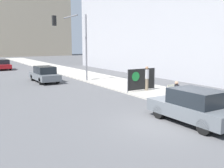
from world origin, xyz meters
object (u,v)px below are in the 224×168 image
object	(u,v)px
traffic_light_pole	(75,36)
protest_banner	(141,79)
seated_protester	(177,90)
car_on_road_distant	(3,65)
car_on_road_nearest	(44,74)
jogger_on_sidewalk	(147,78)
parked_car_curbside	(194,106)

from	to	relation	value
traffic_light_pole	protest_banner	bearing A→B (deg)	-73.06
seated_protester	car_on_road_distant	xyz separation A→B (m)	(-5.82, 27.27, -0.05)
protest_banner	car_on_road_nearest	size ratio (longest dim) A/B	0.55
protest_banner	car_on_road_distant	xyz separation A→B (m)	(-6.05, 23.53, -0.28)
protest_banner	traffic_light_pole	size ratio (longest dim) A/B	0.41
car_on_road_nearest	car_on_road_distant	distance (m)	14.76
car_on_road_nearest	traffic_light_pole	bearing A→B (deg)	-38.24
protest_banner	traffic_light_pole	world-z (taller)	traffic_light_pole
seated_protester	car_on_road_nearest	bearing A→B (deg)	119.61
jogger_on_sidewalk	car_on_road_distant	distance (m)	24.41
parked_car_curbside	car_on_road_distant	world-z (taller)	parked_car_curbside
protest_banner	car_on_road_distant	distance (m)	24.30
car_on_road_nearest	car_on_road_distant	world-z (taller)	car_on_road_nearest
car_on_road_nearest	parked_car_curbside	bearing A→B (deg)	-82.72
seated_protester	parked_car_curbside	world-z (taller)	parked_car_curbside
traffic_light_pole	car_on_road_distant	distance (m)	17.37
jogger_on_sidewalk	protest_banner	bearing A→B (deg)	22.26
jogger_on_sidewalk	parked_car_curbside	size ratio (longest dim) A/B	0.43
protest_banner	parked_car_curbside	xyz separation A→B (m)	(-2.49, -6.92, -0.23)
jogger_on_sidewalk	protest_banner	distance (m)	0.51
seated_protester	protest_banner	size ratio (longest dim) A/B	0.48
traffic_light_pole	car_on_road_distant	xyz separation A→B (m)	(-3.93, 16.55, -3.51)
seated_protester	car_on_road_distant	bearing A→B (deg)	112.92
parked_car_curbside	car_on_road_distant	xyz separation A→B (m)	(-3.56, 30.44, -0.05)
traffic_light_pole	car_on_road_nearest	distance (m)	4.61
jogger_on_sidewalk	car_on_road_distant	size ratio (longest dim) A/B	0.41
traffic_light_pole	car_on_road_distant	bearing A→B (deg)	103.34
jogger_on_sidewalk	car_on_road_distant	bearing A→B (deg)	-54.47
protest_banner	car_on_road_nearest	distance (m)	9.93
car_on_road_distant	seated_protester	bearing A→B (deg)	-77.95
seated_protester	car_on_road_nearest	distance (m)	13.29
seated_protester	protest_banner	distance (m)	3.75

